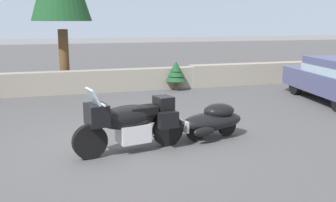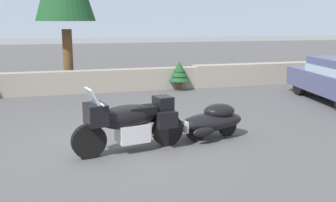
{
  "view_description": "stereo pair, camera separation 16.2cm",
  "coord_description": "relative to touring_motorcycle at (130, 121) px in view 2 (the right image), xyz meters",
  "views": [
    {
      "loc": [
        -1.27,
        -7.44,
        2.51
      ],
      "look_at": [
        1.11,
        0.21,
        0.85
      ],
      "focal_mm": 40.68,
      "sensor_mm": 36.0,
      "label": 1
    },
    {
      "loc": [
        -1.11,
        -7.49,
        2.51
      ],
      "look_at": [
        1.11,
        0.21,
        0.85
      ],
      "focal_mm": 40.68,
      "sensor_mm": 36.0,
      "label": 2
    }
  ],
  "objects": [
    {
      "name": "ground_plane",
      "position": [
        -0.16,
        0.37,
        -0.62
      ],
      "size": [
        80.0,
        80.0,
        0.0
      ],
      "primitive_type": "plane",
      "color": "#4C4C4F"
    },
    {
      "name": "stone_guard_wall",
      "position": [
        0.48,
        6.83,
        -0.2
      ],
      "size": [
        24.0,
        0.6,
        0.86
      ],
      "color": "gray",
      "rests_on": "ground"
    },
    {
      "name": "car_shaped_trailer",
      "position": [
        1.91,
        0.37,
        -0.21
      ],
      "size": [
        2.23,
        0.99,
        0.76
      ],
      "color": "black",
      "rests_on": "ground"
    },
    {
      "name": "pine_sapling_near",
      "position": [
        3.07,
        6.38,
        0.06
      ],
      "size": [
        0.78,
        0.78,
        1.09
      ],
      "color": "brown",
      "rests_on": "ground"
    },
    {
      "name": "distant_ridgeline",
      "position": [
        -0.16,
        96.85,
        7.38
      ],
      "size": [
        240.0,
        80.0,
        16.0
      ],
      "primitive_type": "cube",
      "color": "#99A8BF",
      "rests_on": "ground"
    },
    {
      "name": "touring_motorcycle",
      "position": [
        0.0,
        0.0,
        0.0
      ],
      "size": [
        2.29,
        1.01,
        1.33
      ],
      "color": "black",
      "rests_on": "ground"
    }
  ]
}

